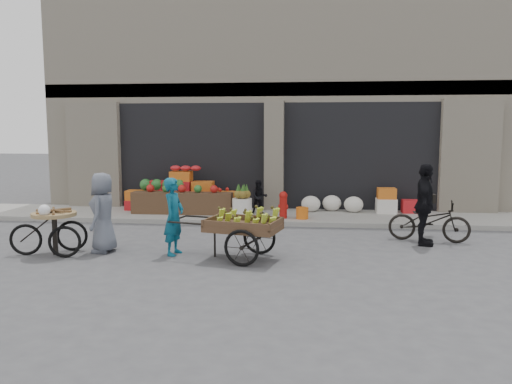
# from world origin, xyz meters

# --- Properties ---
(ground) EXTENTS (80.00, 80.00, 0.00)m
(ground) POSITION_xyz_m (0.00, 0.00, 0.00)
(ground) COLOR #424244
(ground) RESTS_ON ground
(sidewalk) EXTENTS (18.00, 2.20, 0.12)m
(sidewalk) POSITION_xyz_m (0.00, 4.10, 0.06)
(sidewalk) COLOR gray
(sidewalk) RESTS_ON ground
(building) EXTENTS (14.00, 6.45, 7.00)m
(building) POSITION_xyz_m (0.00, 8.03, 3.37)
(building) COLOR beige
(building) RESTS_ON ground
(fruit_display) EXTENTS (3.10, 1.12, 1.24)m
(fruit_display) POSITION_xyz_m (-2.48, 4.38, 0.67)
(fruit_display) COLOR red
(fruit_display) RESTS_ON sidewalk
(pineapple_bin) EXTENTS (0.52, 0.52, 0.50)m
(pineapple_bin) POSITION_xyz_m (-0.75, 3.60, 0.37)
(pineapple_bin) COLOR silver
(pineapple_bin) RESTS_ON sidewalk
(fire_hydrant) EXTENTS (0.22, 0.22, 0.71)m
(fire_hydrant) POSITION_xyz_m (0.35, 3.55, 0.50)
(fire_hydrant) COLOR #A5140F
(fire_hydrant) RESTS_ON sidewalk
(orange_bucket) EXTENTS (0.32, 0.32, 0.30)m
(orange_bucket) POSITION_xyz_m (0.85, 3.50, 0.27)
(orange_bucket) COLOR orange
(orange_bucket) RESTS_ON sidewalk
(right_bay_goods) EXTENTS (3.35, 0.60, 0.70)m
(right_bay_goods) POSITION_xyz_m (2.61, 4.70, 0.41)
(right_bay_goods) COLOR silver
(right_bay_goods) RESTS_ON sidewalk
(seated_person) EXTENTS (0.51, 0.43, 0.93)m
(seated_person) POSITION_xyz_m (-0.35, 4.20, 0.58)
(seated_person) COLOR black
(seated_person) RESTS_ON sidewalk
(banana_cart) EXTENTS (2.42, 1.41, 0.95)m
(banana_cart) POSITION_xyz_m (-0.24, -0.31, 0.69)
(banana_cart) COLOR brown
(banana_cart) RESTS_ON ground
(vendor_woman) EXTENTS (0.44, 0.60, 1.51)m
(vendor_woman) POSITION_xyz_m (-1.59, -0.08, 0.76)
(vendor_woman) COLOR #0E526D
(vendor_woman) RESTS_ON ground
(tricycle_cart) EXTENTS (1.46, 1.00, 0.95)m
(tricycle_cart) POSITION_xyz_m (-3.91, -0.34, 0.57)
(tricycle_cart) COLOR #9E7F51
(tricycle_cart) RESTS_ON ground
(vendor_grey) EXTENTS (0.53, 0.79, 1.59)m
(vendor_grey) POSITION_xyz_m (-3.05, -0.02, 0.80)
(vendor_grey) COLOR slate
(vendor_grey) RESTS_ON ground
(bicycle) EXTENTS (1.80, 0.93, 0.90)m
(bicycle) POSITION_xyz_m (3.64, 1.66, 0.45)
(bicycle) COLOR black
(bicycle) RESTS_ON ground
(cyclist) EXTENTS (0.62, 1.08, 1.74)m
(cyclist) POSITION_xyz_m (3.44, 1.26, 0.87)
(cyclist) COLOR black
(cyclist) RESTS_ON ground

